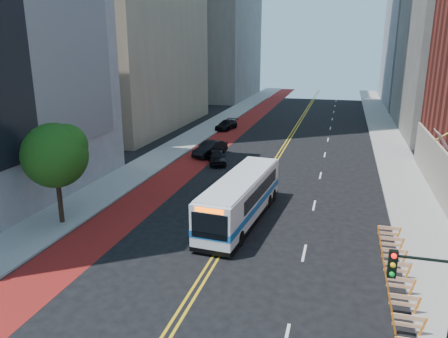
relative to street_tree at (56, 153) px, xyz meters
name	(u,v)px	position (x,y,z in m)	size (l,w,h in m)	color
ground	(191,296)	(11.24, -6.04, -4.91)	(160.00, 160.00, 0.00)	black
sidewalk_left	(180,145)	(-0.76, 23.96, -4.84)	(4.00, 140.00, 0.15)	gray
sidewalk_right	(395,159)	(23.24, 23.96, -4.84)	(4.00, 140.00, 0.15)	gray
bus_lane_paint	(212,148)	(3.14, 23.96, -4.91)	(3.60, 140.00, 0.01)	maroon
center_line_inner	(279,152)	(11.06, 23.96, -4.91)	(0.14, 140.00, 0.01)	gold
center_line_outer	(282,152)	(11.42, 23.96, -4.91)	(0.14, 140.00, 0.01)	gold
lane_dashes	(328,140)	(16.04, 31.96, -4.90)	(0.14, 98.20, 0.01)	silver
construction_barriers	(398,276)	(20.84, -2.62, -4.24)	(1.42, 10.91, 1.00)	orange
street_tree	(56,153)	(0.00, 0.00, 0.00)	(4.20, 4.20, 6.70)	black
traffic_signal	(425,297)	(20.66, -9.55, -1.19)	(2.21, 0.34, 5.07)	black
transit_bus	(241,198)	(11.40, 3.76, -3.27)	(3.43, 11.59, 3.14)	silver
car_a	(217,157)	(5.71, 17.34, -4.22)	(1.63, 4.05, 1.38)	black
car_b	(210,149)	(4.11, 20.26, -4.12)	(1.67, 4.78, 1.57)	black
car_c	(226,125)	(1.94, 35.10, -4.25)	(1.85, 4.55, 1.32)	black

